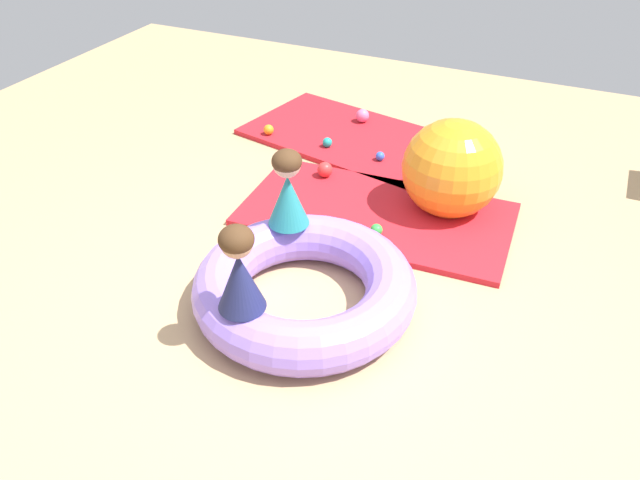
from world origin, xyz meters
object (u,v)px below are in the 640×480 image
(play_ball_teal, at_px, (327,142))
(play_ball_red, at_px, (325,170))
(exercise_ball_large, at_px, (452,169))
(inflatable_cushion, at_px, (305,287))
(play_ball_blue, at_px, (380,156))
(play_ball_pink, at_px, (362,116))
(child_in_navy, at_px, (239,269))
(play_ball_orange, at_px, (269,130))
(child_in_teal, at_px, (288,189))
(play_ball_green, at_px, (376,230))

(play_ball_teal, bearing_deg, play_ball_red, -68.24)
(exercise_ball_large, bearing_deg, inflatable_cushion, -109.55)
(inflatable_cushion, height_order, play_ball_blue, inflatable_cushion)
(inflatable_cushion, relative_size, play_ball_teal, 15.87)
(inflatable_cushion, relative_size, play_ball_blue, 17.55)
(inflatable_cushion, height_order, play_ball_red, inflatable_cushion)
(play_ball_pink, relative_size, exercise_ball_large, 0.17)
(child_in_navy, bearing_deg, play_ball_orange, 158.50)
(child_in_navy, distance_m, play_ball_teal, 2.22)
(child_in_navy, xyz_separation_m, play_ball_blue, (-0.04, 2.09, -0.42))
(exercise_ball_large, bearing_deg, play_ball_pink, 134.90)
(child_in_teal, relative_size, play_ball_pink, 4.20)
(child_in_navy, bearing_deg, child_in_teal, 142.51)
(play_ball_orange, bearing_deg, play_ball_red, -32.35)
(child_in_navy, distance_m, play_ball_red, 1.77)
(play_ball_red, xyz_separation_m, play_ball_orange, (-0.69, 0.44, -0.01))
(play_ball_orange, bearing_deg, child_in_teal, -57.41)
(play_ball_pink, bearing_deg, child_in_navy, -81.22)
(play_ball_pink, distance_m, play_ball_blue, 0.69)
(child_in_teal, bearing_deg, child_in_navy, -93.67)
(play_ball_green, xyz_separation_m, play_ball_teal, (-0.77, 0.97, -0.00))
(child_in_teal, distance_m, play_ball_orange, 1.70)
(child_in_navy, relative_size, exercise_ball_large, 0.71)
(play_ball_red, bearing_deg, play_ball_blue, 54.92)
(play_ball_blue, relative_size, exercise_ball_large, 0.11)
(play_ball_orange, distance_m, exercise_ball_large, 1.68)
(play_ball_green, bearing_deg, play_ball_blue, 108.66)
(play_ball_teal, xyz_separation_m, play_ball_blue, (0.45, -0.04, -0.00))
(play_ball_pink, bearing_deg, exercise_ball_large, -45.10)
(play_ball_green, relative_size, play_ball_teal, 1.02)
(play_ball_green, relative_size, play_ball_orange, 0.94)
(play_ball_teal, height_order, exercise_ball_large, exercise_ball_large)
(play_ball_red, relative_size, play_ball_teal, 1.44)
(child_in_teal, relative_size, play_ball_green, 6.03)
(play_ball_teal, relative_size, exercise_ball_large, 0.12)
(play_ball_teal, xyz_separation_m, exercise_ball_large, (1.08, -0.46, 0.24))
(inflatable_cushion, distance_m, play_ball_orange, 2.07)
(child_in_teal, height_order, play_ball_pink, child_in_teal)
(play_ball_pink, distance_m, exercise_ball_large, 1.43)
(play_ball_blue, bearing_deg, play_ball_green, -71.34)
(child_in_navy, relative_size, play_ball_orange, 5.59)
(play_ball_red, bearing_deg, child_in_teal, -78.29)
(play_ball_blue, bearing_deg, play_ball_pink, 122.44)
(play_ball_orange, distance_m, play_ball_blue, 0.97)
(inflatable_cushion, distance_m, child_in_teal, 0.56)
(inflatable_cushion, xyz_separation_m, exercise_ball_large, (0.45, 1.26, 0.19))
(play_ball_teal, bearing_deg, play_ball_pink, 81.45)
(child_in_teal, xyz_separation_m, play_ball_pink, (-0.29, 1.92, -0.40))
(play_ball_orange, height_order, exercise_ball_large, exercise_ball_large)
(child_in_teal, relative_size, play_ball_red, 4.24)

